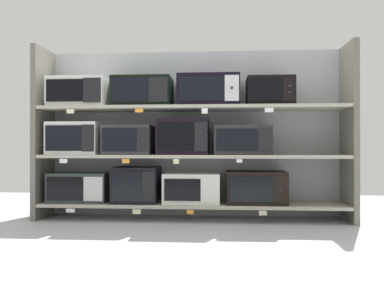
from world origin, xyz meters
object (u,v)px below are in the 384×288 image
Objects in this scene: microwave_9 at (143,92)px; microwave_10 at (209,91)px; microwave_1 at (137,184)px; microwave_3 at (256,187)px; microwave_4 at (76,138)px; microwave_8 at (80,93)px; microwave_6 at (183,137)px; microwave_5 at (130,140)px; microwave_0 at (80,187)px; microwave_11 at (270,92)px; microwave_7 at (242,140)px; microwave_2 at (192,188)px.

microwave_10 is at bearing 0.00° from microwave_9.
microwave_1 is at bearing -179.89° from microwave_9.
microwave_10 is at bearing -180.00° from microwave_3.
microwave_8 is at bearing 0.22° from microwave_4.
microwave_8 is at bearing 179.99° from microwave_6.
microwave_5 is 0.94× the size of microwave_6.
microwave_0 is 2.02m from microwave_11.
microwave_6 reaches higher than microwave_3.
microwave_8 is at bearing 179.99° from microwave_11.
microwave_4 is 1.35m from microwave_10.
microwave_11 is (0.13, -0.00, 0.89)m from microwave_3.
microwave_7 is 0.52m from microwave_11.
microwave_7 is 1.05m from microwave_9.
microwave_6 reaches higher than microwave_4.
microwave_3 is at bearing -0.00° from microwave_0.
microwave_11 is at bearing -0.01° from microwave_8.
microwave_8 is 1.82m from microwave_11.
microwave_3 is 1.28× the size of microwave_11.
microwave_0 is at bearing 0.02° from microwave_4.
microwave_2 is 0.96× the size of microwave_9.
microwave_9 reaches higher than microwave_5.
microwave_2 is 1.09× the size of microwave_4.
microwave_6 reaches higher than microwave_7.
microwave_7 reaches higher than microwave_2.
microwave_9 is (-1.07, -0.00, 0.90)m from microwave_3.
microwave_0 is 1.25× the size of microwave_5.
microwave_10 is (0.24, 0.00, 0.43)m from microwave_6.
microwave_2 is (1.09, 0.00, -0.00)m from microwave_0.
microwave_4 is (-1.72, 0.00, 0.46)m from microwave_3.
microwave_3 is 1.01× the size of microwave_8.
microwave_9 reaches higher than microwave_11.
microwave_7 is 1.63m from microwave_8.
microwave_5 is 0.67m from microwave_8.
microwave_4 is 0.78m from microwave_9.
microwave_4 is 0.88× the size of microwave_9.
microwave_8 reaches higher than microwave_3.
microwave_5 is 0.85× the size of microwave_7.
microwave_2 is 0.92m from microwave_10.
microwave_1 is 0.95× the size of microwave_5.
microwave_3 is 0.83m from microwave_6.
microwave_0 is 1.06× the size of microwave_2.
microwave_1 is 0.99× the size of microwave_11.
microwave_2 is 1.23× the size of microwave_11.
microwave_10 is (1.25, -0.00, 0.00)m from microwave_8.
microwave_7 is at bearing 0.01° from microwave_9.
microwave_6 is at bearing 0.00° from microwave_5.
microwave_1 is at bearing -179.99° from microwave_10.
microwave_11 is (1.85, -0.00, 0.43)m from microwave_4.
microwave_10 reaches higher than microwave_6.
microwave_1 is at bearing -0.02° from microwave_4.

